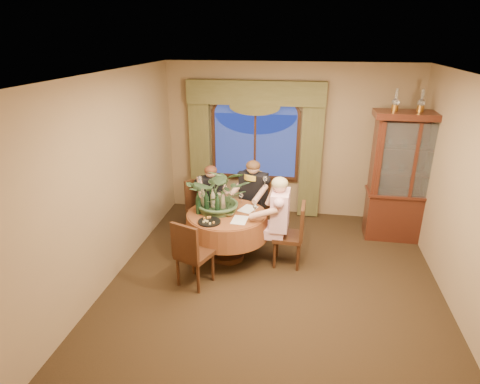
% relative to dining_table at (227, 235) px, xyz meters
% --- Properties ---
extents(floor, '(5.00, 5.00, 0.00)m').
position_rel_dining_table_xyz_m(floor, '(0.77, -0.62, -0.38)').
color(floor, black).
rests_on(floor, ground).
extents(wall_back, '(4.50, 0.00, 4.50)m').
position_rel_dining_table_xyz_m(wall_back, '(0.77, 1.88, 1.02)').
color(wall_back, '#876F4E').
rests_on(wall_back, ground).
extents(wall_right, '(0.00, 5.00, 5.00)m').
position_rel_dining_table_xyz_m(wall_right, '(3.02, -0.62, 1.02)').
color(wall_right, '#876F4E').
rests_on(wall_right, ground).
extents(ceiling, '(5.00, 5.00, 0.00)m').
position_rel_dining_table_xyz_m(ceiling, '(0.77, -0.62, 2.42)').
color(ceiling, white).
rests_on(ceiling, wall_back).
extents(window, '(1.62, 0.10, 1.32)m').
position_rel_dining_table_xyz_m(window, '(0.17, 1.81, 0.92)').
color(window, navy).
rests_on(window, wall_back).
extents(arched_transom, '(1.60, 0.06, 0.44)m').
position_rel_dining_table_xyz_m(arched_transom, '(0.17, 1.81, 1.71)').
color(arched_transom, navy).
rests_on(arched_transom, wall_back).
extents(drapery_left, '(0.38, 0.14, 2.32)m').
position_rel_dining_table_xyz_m(drapery_left, '(-0.86, 1.76, 0.80)').
color(drapery_left, '#4A4823').
rests_on(drapery_left, floor).
extents(drapery_right, '(0.38, 0.14, 2.32)m').
position_rel_dining_table_xyz_m(drapery_right, '(1.20, 1.76, 0.80)').
color(drapery_right, '#4A4823').
rests_on(drapery_right, floor).
extents(swag_valance, '(2.45, 0.16, 0.42)m').
position_rel_dining_table_xyz_m(swag_valance, '(0.17, 1.73, 1.90)').
color(swag_valance, '#4A4823').
rests_on(swag_valance, wall_back).
extents(dining_table, '(1.34, 1.34, 0.75)m').
position_rel_dining_table_xyz_m(dining_table, '(0.00, 0.00, 0.00)').
color(dining_table, maroon).
rests_on(dining_table, floor).
extents(china_cabinet, '(1.32, 0.52, 2.14)m').
position_rel_dining_table_xyz_m(china_cabinet, '(2.77, 1.13, 0.69)').
color(china_cabinet, '#351811').
rests_on(china_cabinet, floor).
extents(oil_lamp_left, '(0.11, 0.11, 0.34)m').
position_rel_dining_table_xyz_m(oil_lamp_left, '(2.40, 1.13, 1.93)').
color(oil_lamp_left, '#A5722D').
rests_on(oil_lamp_left, china_cabinet).
extents(oil_lamp_center, '(0.11, 0.11, 0.34)m').
position_rel_dining_table_xyz_m(oil_lamp_center, '(2.77, 1.13, 1.93)').
color(oil_lamp_center, '#A5722D').
rests_on(oil_lamp_center, china_cabinet).
extents(oil_lamp_right, '(0.11, 0.11, 0.34)m').
position_rel_dining_table_xyz_m(oil_lamp_right, '(3.14, 1.13, 1.93)').
color(oil_lamp_right, '#A5722D').
rests_on(oil_lamp_right, china_cabinet).
extents(chair_right, '(0.43, 0.43, 0.96)m').
position_rel_dining_table_xyz_m(chair_right, '(0.92, -0.03, 0.10)').
color(chair_right, black).
rests_on(chair_right, floor).
extents(chair_back_right, '(0.54, 0.54, 0.96)m').
position_rel_dining_table_xyz_m(chair_back_right, '(0.30, 0.81, 0.10)').
color(chair_back_right, black).
rests_on(chair_back_right, floor).
extents(chair_back, '(0.59, 0.59, 0.96)m').
position_rel_dining_table_xyz_m(chair_back, '(-0.55, 0.63, 0.10)').
color(chair_back, black).
rests_on(chair_back, floor).
extents(chair_front_left, '(0.54, 0.54, 0.96)m').
position_rel_dining_table_xyz_m(chair_front_left, '(-0.29, -0.75, 0.10)').
color(chair_front_left, black).
rests_on(chair_front_left, floor).
extents(person_pink, '(0.46, 0.50, 1.37)m').
position_rel_dining_table_xyz_m(person_pink, '(0.79, -0.02, 0.31)').
color(person_pink, beige).
rests_on(person_pink, floor).
extents(person_back, '(0.58, 0.57, 1.24)m').
position_rel_dining_table_xyz_m(person_back, '(-0.42, 0.75, 0.24)').
color(person_back, black).
rests_on(person_back, floor).
extents(person_scarf, '(0.62, 0.59, 1.36)m').
position_rel_dining_table_xyz_m(person_scarf, '(0.29, 0.76, 0.30)').
color(person_scarf, black).
rests_on(person_scarf, floor).
extents(stoneware_vase, '(0.14, 0.14, 0.27)m').
position_rel_dining_table_xyz_m(stoneware_vase, '(-0.11, 0.10, 0.51)').
color(stoneware_vase, '#8E735B').
rests_on(stoneware_vase, dining_table).
extents(centerpiece_plant, '(0.95, 1.05, 0.82)m').
position_rel_dining_table_xyz_m(centerpiece_plant, '(-0.11, 0.10, 0.99)').
color(centerpiece_plant, '#3A5734').
rests_on(centerpiece_plant, dining_table).
extents(olive_bowl, '(0.17, 0.17, 0.05)m').
position_rel_dining_table_xyz_m(olive_bowl, '(0.04, -0.08, 0.40)').
color(olive_bowl, '#4B502C').
rests_on(olive_bowl, dining_table).
extents(cheese_platter, '(0.32, 0.32, 0.02)m').
position_rel_dining_table_xyz_m(cheese_platter, '(-0.18, -0.36, 0.39)').
color(cheese_platter, black).
rests_on(cheese_platter, dining_table).
extents(wine_bottle_0, '(0.07, 0.07, 0.33)m').
position_rel_dining_table_xyz_m(wine_bottle_0, '(-0.12, -0.09, 0.54)').
color(wine_bottle_0, black).
rests_on(wine_bottle_0, dining_table).
extents(wine_bottle_1, '(0.07, 0.07, 0.33)m').
position_rel_dining_table_xyz_m(wine_bottle_1, '(-0.38, 0.10, 0.54)').
color(wine_bottle_1, tan).
rests_on(wine_bottle_1, dining_table).
extents(wine_bottle_2, '(0.07, 0.07, 0.33)m').
position_rel_dining_table_xyz_m(wine_bottle_2, '(-0.41, -0.09, 0.54)').
color(wine_bottle_2, black).
rests_on(wine_bottle_2, dining_table).
extents(wine_bottle_3, '(0.07, 0.07, 0.33)m').
position_rel_dining_table_xyz_m(wine_bottle_3, '(-0.23, 0.08, 0.54)').
color(wine_bottle_3, tan).
rests_on(wine_bottle_3, dining_table).
extents(wine_bottle_4, '(0.07, 0.07, 0.33)m').
position_rel_dining_table_xyz_m(wine_bottle_4, '(-0.28, 0.20, 0.54)').
color(wine_bottle_4, black).
rests_on(wine_bottle_4, dining_table).
extents(wine_bottle_5, '(0.07, 0.07, 0.33)m').
position_rel_dining_table_xyz_m(wine_bottle_5, '(-0.30, -0.03, 0.54)').
color(wine_bottle_5, black).
rests_on(wine_bottle_5, dining_table).
extents(tasting_paper_0, '(0.23, 0.31, 0.00)m').
position_rel_dining_table_xyz_m(tasting_paper_0, '(0.23, -0.21, 0.38)').
color(tasting_paper_0, white).
rests_on(tasting_paper_0, dining_table).
extents(tasting_paper_1, '(0.30, 0.36, 0.00)m').
position_rel_dining_table_xyz_m(tasting_paper_1, '(0.29, 0.19, 0.38)').
color(tasting_paper_1, white).
rests_on(tasting_paper_1, dining_table).
extents(wine_glass_person_pink, '(0.07, 0.07, 0.18)m').
position_rel_dining_table_xyz_m(wine_glass_person_pink, '(0.42, -0.01, 0.46)').
color(wine_glass_person_pink, silver).
rests_on(wine_glass_person_pink, dining_table).
extents(wine_glass_person_back, '(0.07, 0.07, 0.18)m').
position_rel_dining_table_xyz_m(wine_glass_person_back, '(-0.21, 0.37, 0.46)').
color(wine_glass_person_back, silver).
rests_on(wine_glass_person_back, dining_table).
extents(wine_glass_person_scarf, '(0.07, 0.07, 0.18)m').
position_rel_dining_table_xyz_m(wine_glass_person_scarf, '(0.15, 0.39, 0.46)').
color(wine_glass_person_scarf, silver).
rests_on(wine_glass_person_scarf, dining_table).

